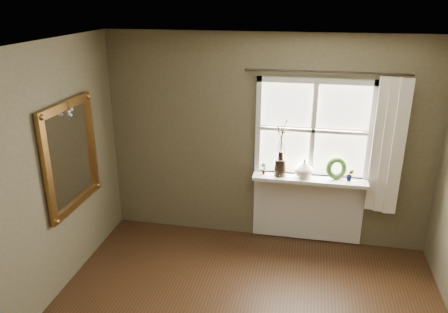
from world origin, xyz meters
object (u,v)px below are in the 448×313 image
object	(u,v)px
dark_jug	(280,167)
gilt_mirror	(71,155)
wreath	(336,171)
cream_vase	(304,168)

from	to	relation	value
dark_jug	gilt_mirror	distance (m)	2.40
wreath	dark_jug	bearing A→B (deg)	158.46
wreath	gilt_mirror	distance (m)	3.02
cream_vase	gilt_mirror	bearing A→B (deg)	-157.75
cream_vase	wreath	xyz separation A→B (m)	(0.38, 0.04, -0.01)
dark_jug	wreath	distance (m)	0.66
dark_jug	wreath	size ratio (longest dim) A/B	0.79
cream_vase	wreath	distance (m)	0.38
dark_jug	gilt_mirror	xyz separation A→B (m)	(-2.16, -1.00, 0.36)
dark_jug	cream_vase	size ratio (longest dim) A/B	0.92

